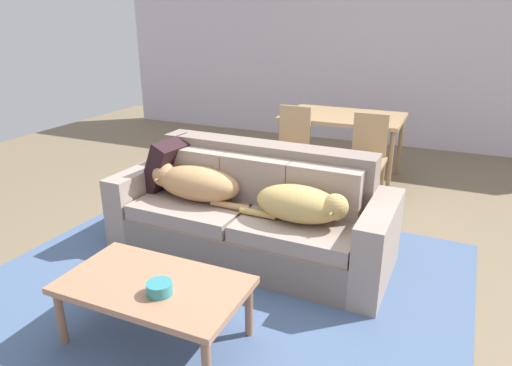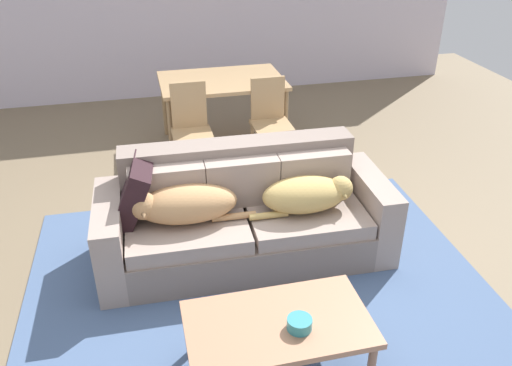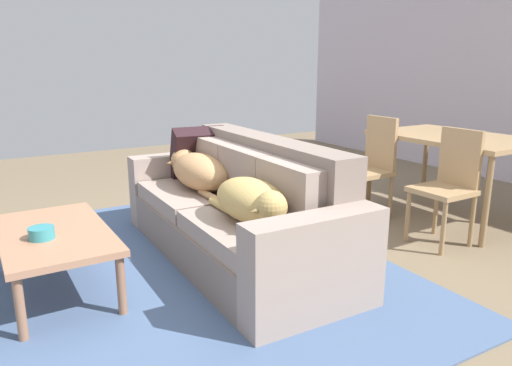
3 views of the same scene
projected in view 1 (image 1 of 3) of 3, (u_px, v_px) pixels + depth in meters
name	position (u px, v px, depth m)	size (l,w,h in m)	color
ground_plane	(247.00, 253.00, 3.79)	(10.00, 10.00, 0.00)	#7D6A50
back_partition	(360.00, 52.00, 6.76)	(8.00, 0.12, 2.70)	silver
area_rug	(213.00, 293.00, 3.24)	(3.39, 3.13, 0.01)	#4B648B
couch	(252.00, 214.00, 3.71)	(2.28, 0.92, 0.87)	gray
dog_on_left_cushion	(194.00, 183.00, 3.73)	(0.92, 0.37, 0.28)	tan
dog_on_right_cushion	(302.00, 204.00, 3.32)	(0.82, 0.37, 0.27)	tan
throw_pillow_by_left_arm	(170.00, 164.00, 3.98)	(0.15, 0.46, 0.46)	black
coffee_table	(154.00, 289.00, 2.65)	(1.08, 0.62, 0.41)	tan
bowl_on_coffee_table	(159.00, 288.00, 2.52)	(0.15, 0.15, 0.07)	teal
dining_table	(343.00, 121.00, 5.32)	(1.36, 0.91, 0.77)	tan
dining_chair_near_left	(291.00, 145.00, 5.05)	(0.40, 0.40, 0.93)	tan
dining_chair_near_right	(367.00, 154.00, 4.75)	(0.40, 0.40, 0.91)	tan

